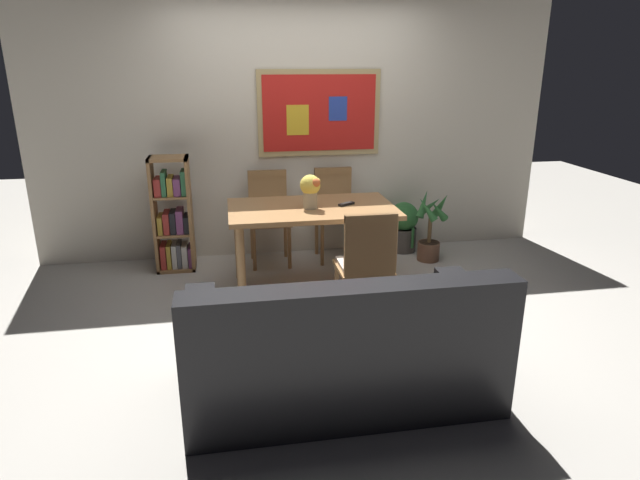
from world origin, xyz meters
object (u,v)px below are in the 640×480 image
Objects in this scene: dining_table at (312,218)px; potted_palm at (430,231)px; leather_couch at (342,353)px; dining_chair_near_right at (366,259)px; tv_remote at (346,204)px; dining_chair_far_right at (334,206)px; dining_chair_far_left at (269,210)px; bookshelf at (174,219)px; flower_vase at (310,189)px; potted_ivy at (403,226)px.

dining_table is 1.97× the size of potted_palm.
dining_chair_near_right is at bearing 67.42° from leather_couch.
tv_remote reaches higher than potted_palm.
dining_table is 0.87m from dining_chair_far_right.
dining_chair_far_left is (-0.31, 0.76, -0.11)m from dining_table.
bookshelf reaches higher than tv_remote.
leather_couch is at bearing -100.38° from dining_chair_far_right.
dining_chair_far_left is 0.51× the size of leather_couch.
leather_couch is 11.53× the size of tv_remote.
flower_vase reaches higher than potted_palm.
flower_vase reaches higher than dining_chair_far_left.
dining_chair_far_right is 3.18× the size of flower_vase.
potted_palm is (1.00, 1.28, -0.23)m from dining_chair_near_right.
flower_vase is at bearing 87.35° from leather_couch.
flower_vase is (-0.38, -0.83, 0.38)m from dining_chair_far_right.
leather_couch is 1.79m from tv_remote.
bookshelf is (-1.58, -0.09, -0.03)m from dining_chair_far_right.
tv_remote is at bearing -94.06° from dining_chair_far_right.
dining_table is 1.42m from potted_palm.
flower_vase is at bearing -157.22° from potted_palm.
potted_palm is 1.19m from tv_remote.
dining_chair_far_left is 0.94m from flower_vase.
dining_chair_far_left is at bearing 111.07° from dining_chair_near_right.
bookshelf is (-1.22, 0.69, -0.14)m from dining_table.
dining_table is at bearing 68.39° from flower_vase.
potted_palm is 2.52× the size of flower_vase.
tv_remote is (-0.98, -0.50, 0.45)m from potted_palm.
dining_chair_far_left is at bearing 4.07° from bookshelf.
potted_ivy is (1.11, 0.82, -0.37)m from dining_table.
dining_chair_far_right is 0.83× the size of bookshelf.
dining_table is 4.95× the size of flower_vase.
dining_chair_near_right and dining_chair_far_left have the same top height.
dining_chair_far_left reaches higher than leather_couch.
leather_couch is at bearing -122.19° from potted_palm.
dining_chair_near_right is 1.57m from dining_chair_far_right.
dining_chair_far_left is 2.47m from leather_couch.
leather_couch is 2.79m from potted_ivy.
flower_vase is (-0.02, -0.05, 0.27)m from dining_table.
bookshelf is at bearing 135.57° from dining_chair_near_right.
potted_ivy is (0.75, 0.04, -0.26)m from dining_chair_far_right.
dining_chair_far_right is at bearing 2.26° from dining_chair_far_left.
bookshelf is at bearing 115.28° from leather_couch.
dining_chair_far_right is 0.80m from potted_ivy.
dining_chair_far_left is at bearing 95.02° from leather_couch.
flower_vase reaches higher than dining_chair_near_right.
dining_table is at bearing -67.71° from dining_chair_far_left.
leather_couch is 1.75m from flower_vase.
potted_palm is at bearing 52.01° from dining_chair_near_right.
dining_table is 1.43m from potted_ivy.
bookshelf is 2.35m from potted_ivy.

